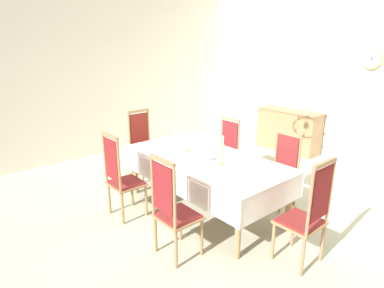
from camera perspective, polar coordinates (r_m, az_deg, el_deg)
ground at (r=4.94m, az=4.59°, el=-10.47°), size 6.53×6.51×0.04m
back_wall at (r=7.12m, az=24.63°, el=11.64°), size 6.53×0.08×3.53m
left_wall at (r=7.12m, az=-14.52°, el=12.62°), size 0.08×6.51×3.53m
dining_table at (r=4.46m, az=2.17°, el=-3.30°), size 2.35×1.15×0.78m
tablecloth at (r=4.46m, az=2.17°, el=-3.35°), size 2.37×1.17×0.34m
chair_south_a at (r=4.40m, az=-12.44°, el=-5.62°), size 0.44×0.42×1.19m
chair_north_a at (r=5.53m, az=5.80°, el=-0.93°), size 0.44×0.42×1.08m
chair_south_b at (r=3.52m, az=-3.43°, el=-11.32°), size 0.44×0.42×1.18m
chair_north_b at (r=4.86m, az=15.52°, el=-4.15°), size 0.44×0.42×1.07m
chair_head_west at (r=5.70m, az=-8.61°, el=-0.09°), size 0.42×0.44×1.19m
chair_head_east at (r=3.60m, az=19.75°, el=-11.55°), size 0.42×0.44×1.21m
soup_tureen at (r=4.33m, az=3.04°, el=-1.50°), size 0.24×0.24×0.20m
candlestick_west at (r=4.64m, az=-0.70°, el=0.35°), size 0.07×0.07×0.35m
candlestick_east at (r=4.14m, az=5.45°, el=-1.55°), size 0.07×0.07×0.38m
bowl_near_left at (r=4.17m, az=-2.30°, el=-3.25°), size 0.19×0.19×0.05m
bowl_near_right at (r=4.46m, az=10.17°, el=-2.19°), size 0.18×0.18×0.04m
bowl_far_left at (r=4.98m, az=3.22°, el=0.14°), size 0.19×0.19×0.04m
spoon_primary at (r=4.29m, az=-3.04°, el=-2.99°), size 0.03×0.18×0.01m
spoon_secondary at (r=4.42m, az=11.61°, el=-2.73°), size 0.04×0.18×0.01m
sideboard at (r=7.46m, az=16.65°, el=2.37°), size 1.44×0.48×0.90m
mounted_clock at (r=6.80m, az=29.28°, el=12.91°), size 0.34×0.06×0.34m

